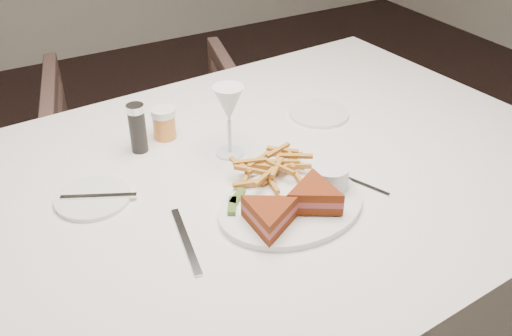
% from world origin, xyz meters
% --- Properties ---
extents(ground, '(5.00, 5.00, 0.00)m').
position_xyz_m(ground, '(0.00, 0.00, 0.00)').
color(ground, black).
rests_on(ground, ground).
extents(table, '(1.69, 1.19, 0.75)m').
position_xyz_m(table, '(-0.39, -0.31, 0.38)').
color(table, white).
rests_on(table, ground).
extents(chair_far, '(0.84, 0.80, 0.72)m').
position_xyz_m(chair_far, '(-0.33, 0.58, 0.36)').
color(chair_far, '#4E3630').
rests_on(chair_far, ground).
extents(table_setting, '(0.80, 0.60, 0.18)m').
position_xyz_m(table_setting, '(-0.38, -0.36, 0.79)').
color(table_setting, white).
rests_on(table_setting, table).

